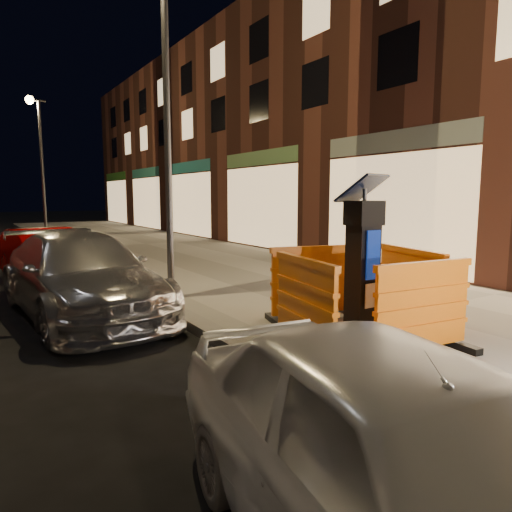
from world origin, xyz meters
TOP-DOWN VIEW (x-y plane):
  - ground_plane at (0.00, 0.00)m, footprint 120.00×120.00m
  - sidewalk at (3.00, 0.00)m, footprint 6.00×60.00m
  - kerb at (0.00, 0.00)m, footprint 0.30×60.00m
  - parking_kiosk at (1.51, -0.47)m, footprint 0.74×0.74m
  - barrier_front at (1.51, -1.42)m, footprint 1.48×0.75m
  - barrier_back at (1.51, 0.48)m, footprint 1.52×0.93m
  - barrier_kerbside at (0.56, -0.47)m, footprint 0.82×1.50m
  - barrier_bldgside at (2.46, -0.47)m, footprint 0.90×1.52m
  - car_silver at (-1.26, 3.17)m, footprint 2.24×4.81m
  - car_red at (-1.29, 6.74)m, footprint 1.91×3.92m
  - street_lamp_mid at (0.25, 3.00)m, footprint 0.12×0.12m
  - street_lamp_far at (0.25, 18.00)m, footprint 0.12×0.12m

SIDE VIEW (x-z plane):
  - ground_plane at x=0.00m, z-range 0.00..0.00m
  - car_silver at x=-1.26m, z-range -0.68..0.68m
  - car_red at x=-1.29m, z-range -0.62..0.62m
  - sidewalk at x=3.00m, z-range 0.00..0.15m
  - kerb at x=0.00m, z-range 0.00..0.15m
  - barrier_front at x=1.51m, z-range 0.15..1.26m
  - barrier_back at x=1.51m, z-range 0.15..1.26m
  - barrier_kerbside at x=0.56m, z-range 0.15..1.26m
  - barrier_bldgside at x=2.46m, z-range 0.15..1.26m
  - parking_kiosk at x=1.51m, z-range 0.15..2.14m
  - street_lamp_mid at x=0.25m, z-range 0.15..6.15m
  - street_lamp_far at x=0.25m, z-range 0.15..6.15m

